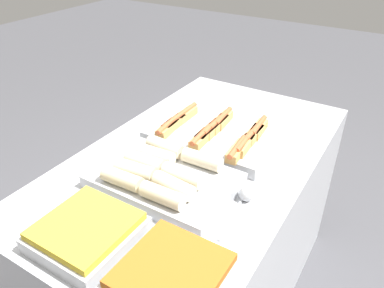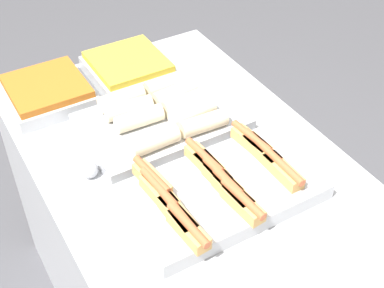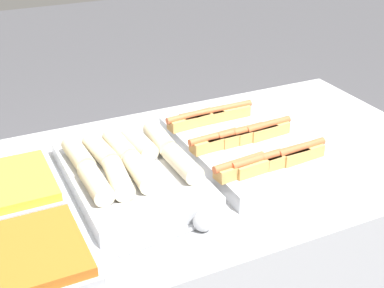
{
  "view_description": "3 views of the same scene",
  "coord_description": "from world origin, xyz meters",
  "views": [
    {
      "loc": [
        -1.11,
        -0.65,
        1.74
      ],
      "look_at": [
        -0.05,
        0.0,
        0.97
      ],
      "focal_mm": 35.0,
      "sensor_mm": 36.0,
      "label": 1
    },
    {
      "loc": [
        0.97,
        -0.6,
        1.99
      ],
      "look_at": [
        -0.05,
        0.0,
        0.97
      ],
      "focal_mm": 50.0,
      "sensor_mm": 36.0,
      "label": 2
    },
    {
      "loc": [
        -0.64,
        -1.24,
        1.69
      ],
      "look_at": [
        -0.05,
        0.0,
        0.97
      ],
      "focal_mm": 50.0,
      "sensor_mm": 36.0,
      "label": 3
    }
  ],
  "objects": [
    {
      "name": "tray_hotdogs",
      "position": [
        0.11,
        -0.0,
        0.93
      ],
      "size": [
        0.37,
        0.54,
        0.1
      ],
      "color": "#B7BABF",
      "rests_on": "counter"
    },
    {
      "name": "counter",
      "position": [
        0.0,
        0.0,
        0.44
      ],
      "size": [
        1.51,
        0.87,
        0.89
      ],
      "color": "#B7BABF",
      "rests_on": "ground_plane"
    },
    {
      "name": "serving_spoon_near",
      "position": [
        -0.17,
        -0.29,
        0.91
      ],
      "size": [
        0.25,
        0.05,
        0.05
      ],
      "color": "#B2B5BA",
      "rests_on": "counter"
    },
    {
      "name": "tray_wraps",
      "position": [
        -0.24,
        0.0,
        0.93
      ],
      "size": [
        0.33,
        0.5,
        0.1
      ],
      "color": "#B7BABF",
      "rests_on": "counter"
    },
    {
      "name": "tray_side_front",
      "position": [
        -0.58,
        -0.27,
        0.92
      ],
      "size": [
        0.28,
        0.28,
        0.07
      ],
      "color": "#B7BABF",
      "rests_on": "counter"
    },
    {
      "name": "tray_side_back",
      "position": [
        -0.58,
        0.04,
        0.92
      ],
      "size": [
        0.28,
        0.28,
        0.07
      ],
      "color": "#B7BABF",
      "rests_on": "counter"
    }
  ]
}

